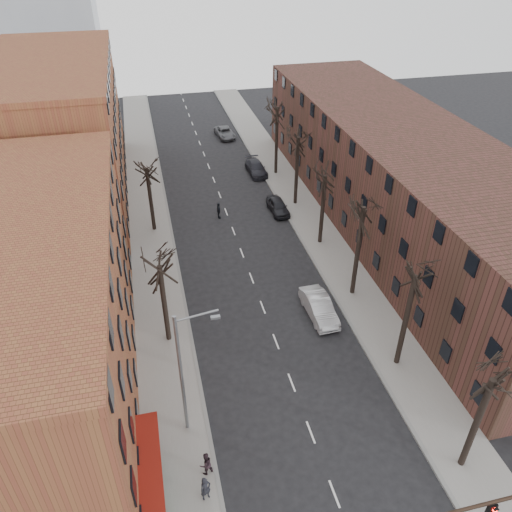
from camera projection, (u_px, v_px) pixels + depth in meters
sidewalk_left at (150, 225)px, 50.24m from camera, size 4.00×90.00×0.15m
sidewalk_right at (301, 207)px, 53.30m from camera, size 4.00×90.00×0.15m
building_left_near at (20, 323)px, 29.29m from camera, size 12.00×26.00×12.00m
building_left_far at (59, 134)px, 52.06m from camera, size 12.00×28.00×14.00m
building_right at (399, 177)px, 48.03m from camera, size 12.00×50.00×10.00m
awning_left at (156, 498)px, 26.69m from camera, size 1.20×7.00×0.15m
hedge at (154, 510)px, 25.50m from camera, size 0.80×6.00×1.00m
tree_right_a at (460, 464)px, 28.32m from camera, size 5.20×5.20×10.00m
tree_right_b at (396, 363)px, 34.76m from camera, size 5.20×5.20×10.80m
tree_right_c at (352, 294)px, 41.19m from camera, size 5.20×5.20×11.60m
tree_right_d at (320, 243)px, 47.63m from camera, size 5.20×5.20×10.00m
tree_right_e at (295, 204)px, 54.07m from camera, size 5.20×5.20×10.80m
tree_right_f at (276, 174)px, 60.50m from camera, size 5.20×5.20×11.60m
tree_left_a at (169, 340)px, 36.68m from camera, size 5.20×5.20×9.50m
tree_left_b at (155, 230)px, 49.56m from camera, size 5.20×5.20×9.50m
streetlight at (184, 370)px, 27.54m from camera, size 2.45×0.22×9.03m
silver_sedan at (319, 307)px, 38.51m from camera, size 1.88×4.94×1.61m
parked_car_near at (278, 206)px, 52.18m from camera, size 1.86×4.25×1.43m
parked_car_mid at (256, 168)px, 60.15m from camera, size 2.09×4.93×1.42m
parked_car_far at (225, 133)px, 70.16m from camera, size 2.63×4.93×1.32m
pedestrian_a at (206, 489)px, 26.10m from camera, size 0.69×0.57×1.63m
pedestrian_b at (206, 464)px, 27.33m from camera, size 0.92×0.83×1.57m
pedestrian_crossing at (219, 211)px, 51.07m from camera, size 0.47×1.03×1.72m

